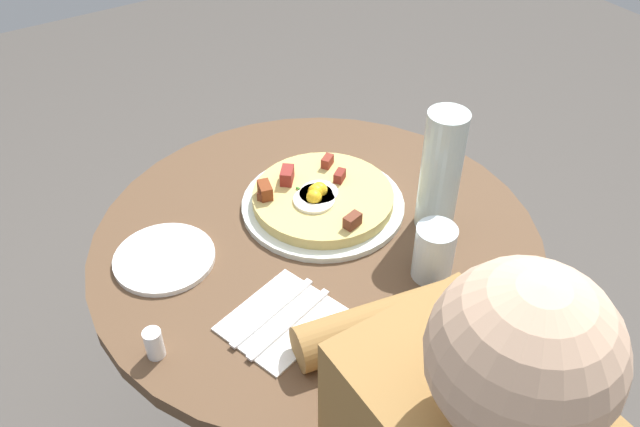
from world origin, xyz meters
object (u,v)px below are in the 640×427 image
at_px(dining_table, 317,304).
at_px(breakfast_pizza, 321,197).
at_px(water_glass, 434,252).
at_px(knife, 273,312).
at_px(water_bottle, 441,171).
at_px(pizza_plate, 323,205).
at_px(salt_shaker, 154,344).
at_px(fork, 290,323).
at_px(bread_plate, 164,258).

relative_size(dining_table, breakfast_pizza, 3.05).
distance_m(dining_table, water_glass, 0.31).
bearing_deg(knife, water_bottle, -11.49).
xyz_separation_m(pizza_plate, salt_shaker, (0.16, -0.40, 0.02)).
distance_m(dining_table, fork, 0.28).
distance_m(pizza_plate, water_glass, 0.26).
distance_m(dining_table, pizza_plate, 0.20).
bearing_deg(pizza_plate, bread_plate, -94.91).
bearing_deg(dining_table, knife, -53.47).
relative_size(bread_plate, water_bottle, 0.75).
distance_m(breakfast_pizza, water_bottle, 0.23).
height_order(dining_table, water_bottle, water_bottle).
distance_m(bread_plate, fork, 0.27).
xyz_separation_m(dining_table, breakfast_pizza, (-0.07, 0.05, 0.20)).
xyz_separation_m(breakfast_pizza, fork, (0.22, -0.20, -0.02)).
bearing_deg(fork, water_glass, -24.03).
height_order(bread_plate, knife, bread_plate).
distance_m(water_bottle, salt_shaker, 0.55).
xyz_separation_m(dining_table, water_glass, (0.18, 0.11, 0.23)).
distance_m(pizza_plate, salt_shaker, 0.43).
height_order(water_glass, water_bottle, water_bottle).
height_order(pizza_plate, breakfast_pizza, breakfast_pizza).
xyz_separation_m(pizza_plate, bread_plate, (-0.03, -0.31, -0.00)).
relative_size(dining_table, knife, 4.51).
bearing_deg(water_glass, dining_table, -148.39).
height_order(dining_table, salt_shaker, salt_shaker).
bearing_deg(salt_shaker, water_glass, 78.43).
relative_size(dining_table, pizza_plate, 2.63).
relative_size(knife, water_bottle, 0.77).
height_order(bread_plate, salt_shaker, salt_shaker).
height_order(breakfast_pizza, bread_plate, breakfast_pizza).
bearing_deg(knife, fork, -90.00).
distance_m(dining_table, knife, 0.27).
bearing_deg(salt_shaker, fork, 72.66).
bearing_deg(breakfast_pizza, knife, -48.84).
distance_m(pizza_plate, knife, 0.28).
xyz_separation_m(bread_plate, water_bottle, (0.17, 0.46, 0.11)).
bearing_deg(breakfast_pizza, dining_table, -38.21).
distance_m(water_glass, salt_shaker, 0.47).
bearing_deg(dining_table, salt_shaker, -75.34).
bearing_deg(water_glass, water_bottle, 137.78).
xyz_separation_m(pizza_plate, fork, (0.22, -0.20, 0.00)).
bearing_deg(dining_table, fork, -44.19).
bearing_deg(dining_table, breakfast_pizza, 141.79).
height_order(bread_plate, fork, bread_plate).
distance_m(breakfast_pizza, water_glass, 0.26).
xyz_separation_m(water_glass, salt_shaker, (-0.09, -0.46, -0.03)).
relative_size(breakfast_pizza, water_glass, 2.61).
bearing_deg(bread_plate, fork, 23.81).
distance_m(breakfast_pizza, fork, 0.30).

